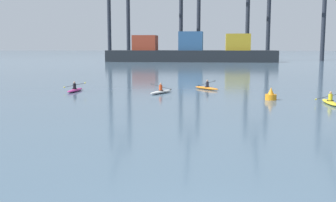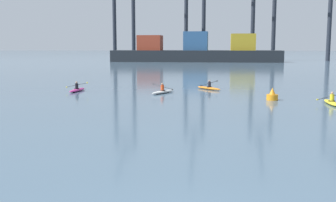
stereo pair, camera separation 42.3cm
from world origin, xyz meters
name	(u,v)px [view 1 (the left image)]	position (x,y,z in m)	size (l,w,h in m)	color
container_barge	(191,52)	(-6.50, 105.61, 2.73)	(46.53, 8.34, 8.23)	#1E2328
gantry_crane_west_mid	(190,3)	(-7.93, 120.60, 17.52)	(6.68, 18.04, 36.57)	#232833
gantry_crane_east_mid	(259,5)	(12.59, 117.03, 16.34)	(7.30, 15.71, 32.66)	#232833
channel_buoy	(271,95)	(4.62, 24.96, 0.36)	(0.90, 0.90, 1.00)	orange
kayak_yellow	(330,102)	(8.65, 23.04, 0.17)	(2.23, 3.41, 0.95)	yellow
kayak_white	(161,91)	(-4.66, 28.54, 0.17)	(2.06, 3.33, 0.95)	silver
kayak_orange	(207,88)	(-0.63, 32.40, 0.17)	(2.72, 2.93, 0.95)	orange
kayak_magenta	(75,90)	(-12.95, 29.02, 0.17)	(2.25, 3.42, 0.95)	#C13384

